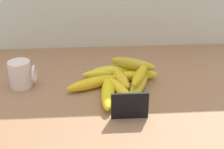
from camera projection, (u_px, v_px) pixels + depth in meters
counter_top at (128, 91)px, 116.92cm from camera, size 110.00×76.00×3.00cm
chalkboard_sign at (130, 107)px, 97.49cm from camera, size 11.00×1.80×8.40cm
coffee_mug at (21, 74)px, 114.75cm from camera, size 9.10×7.60×9.34cm
banana_0 at (116, 71)px, 122.43cm from camera, size 17.87×4.94×4.36cm
banana_1 at (93, 83)px, 114.34cm from camera, size 18.89×11.45×4.00cm
banana_2 at (121, 90)px, 110.45cm from camera, size 10.18×18.73×3.69cm
banana_3 at (121, 78)px, 118.10cm from camera, size 7.48×16.60×3.96cm
banana_4 at (137, 75)px, 119.91cm from camera, size 15.25×4.83×3.92cm
banana_5 at (108, 94)px, 107.68cm from camera, size 5.60×19.72×4.37cm
banana_6 at (103, 74)px, 121.51cm from camera, size 15.53×4.73×3.49cm
banana_7 at (139, 84)px, 113.78cm from camera, size 11.43×20.25×4.20cm
banana_8 at (133, 64)px, 119.32cm from camera, size 17.08×11.87×4.02cm
banana_9 at (140, 75)px, 111.44cm from camera, size 9.27×15.90×3.34cm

